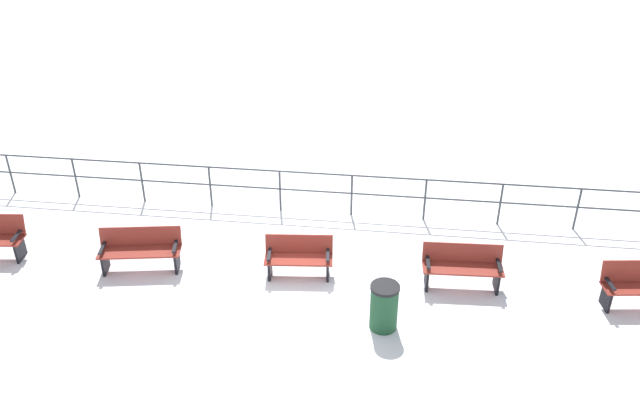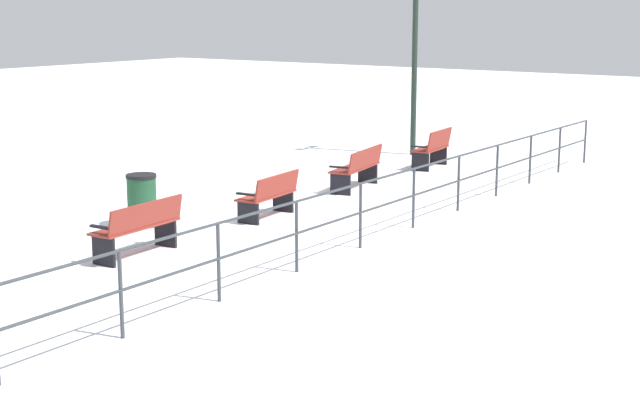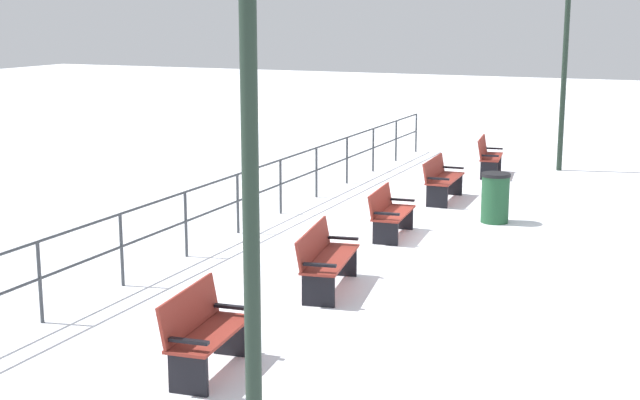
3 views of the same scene
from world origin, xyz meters
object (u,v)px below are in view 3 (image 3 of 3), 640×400
bench_fourth (442,178)px  bench_nearest (204,332)px  bench_third (390,212)px  bench_fifth (488,156)px  bench_second (325,258)px  lamppost_near (249,109)px  trash_bin (495,198)px  lamppost_middle (566,38)px

bench_fourth → bench_nearest: bearing=-91.8°
bench_third → bench_fifth: bearing=82.6°
bench_second → bench_fifth: bench_fifth is taller
bench_nearest → bench_fifth: bearing=83.7°
lamppost_near → trash_bin: size_ratio=5.07×
lamppost_middle → bench_fourth: bearing=-109.2°
bench_second → bench_third: 3.34m
lamppost_middle → trash_bin: bearing=-91.7°
bench_fourth → bench_third: bearing=-92.6°
bench_fifth → lamppost_near: lamppost_near is taller
bench_fifth → trash_bin: size_ratio=1.53×
lamppost_near → lamppost_middle: bearing=90.0°
trash_bin → bench_fourth: bearing=134.4°
bench_third → bench_fifth: bench_fifth is taller
bench_second → lamppost_near: size_ratio=0.37×
bench_second → lamppost_near: lamppost_near is taller
bench_fifth → bench_fourth: bearing=-101.5°
bench_second → bench_third: size_ratio=1.22×
bench_nearest → trash_bin: (1.27, 8.48, -0.01)m
bench_fourth → lamppost_near: lamppost_near is taller
lamppost_middle → bench_third: bearing=-101.5°
bench_nearest → bench_fifth: bench_nearest is taller
lamppost_near → lamppost_middle: lamppost_middle is taller
lamppost_middle → trash_bin: (-0.18, -6.29, -2.79)m
bench_fourth → lamppost_near: (1.66, -11.58, 2.66)m
lamppost_middle → bench_fifth: bearing=-135.1°
bench_fifth → bench_nearest: bearing=-98.0°
bench_third → lamppost_near: bearing=-84.5°
bench_nearest → lamppost_near: size_ratio=0.29×
bench_fifth → lamppost_near: 15.21m
bench_fifth → lamppost_middle: lamppost_middle is taller
bench_fourth → bench_fifth: bench_fifth is taller
bench_third → lamppost_near: 8.83m
bench_nearest → bench_second: 3.32m
bench_nearest → bench_second: (0.02, 3.32, -0.01)m
bench_second → trash_bin: trash_bin is taller
bench_fourth → lamppost_middle: (1.66, 4.78, 2.78)m
bench_second → bench_fifth: bearing=80.1°
bench_third → lamppost_middle: lamppost_middle is taller
bench_fourth → lamppost_middle: size_ratio=0.32×
lamppost_middle → trash_bin: 6.88m
bench_fourth → lamppost_near: size_ratio=0.34×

